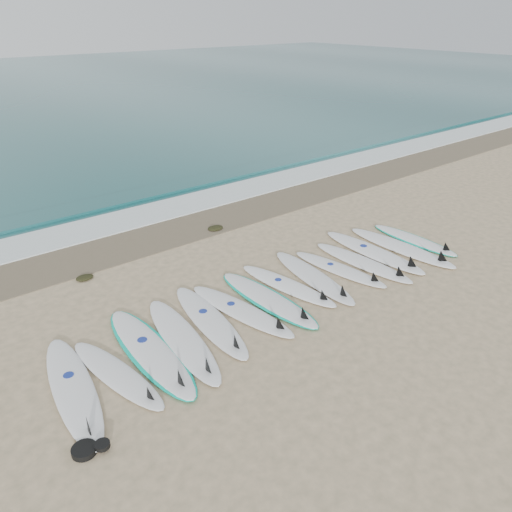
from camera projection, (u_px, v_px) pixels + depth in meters
ground at (282, 296)px, 9.71m from camera, size 120.00×120.00×0.00m
wet_sand_band at (174, 231)px, 12.57m from camera, size 120.00×1.80×0.01m
foam_band at (148, 214)px, 13.54m from camera, size 120.00×1.40×0.04m
wave_crest at (123, 199)px, 14.57m from camera, size 120.00×1.00×0.10m
surfboard_0 at (74, 390)px, 7.21m from camera, size 0.98×2.81×0.35m
surfboard_1 at (119, 375)px, 7.52m from camera, size 0.82×2.35×0.29m
surfboard_2 at (151, 352)px, 8.04m from camera, size 0.84×2.92×0.37m
surfboard_3 at (184, 340)px, 8.30m from camera, size 1.00×2.84×0.36m
surfboard_4 at (211, 322)px, 8.80m from camera, size 0.93×2.73×0.34m
surfboard_5 at (243, 311)px, 9.11m from camera, size 0.89×2.60×0.33m
surfboard_6 at (269, 299)px, 9.50m from camera, size 0.70×2.67×0.34m
surfboard_7 at (290, 286)px, 9.95m from camera, size 0.82×2.46×0.31m
surfboard_8 at (315, 277)px, 10.26m from camera, size 0.95×2.70×0.34m
surfboard_9 at (342, 270)px, 10.58m from camera, size 0.77×2.37×0.30m
surfboard_10 at (365, 263)px, 10.85m from camera, size 0.66×2.58×0.33m
surfboard_11 at (375, 252)px, 11.31m from camera, size 0.64×2.84×0.36m
surfboard_12 at (403, 248)px, 11.53m from camera, size 0.67×2.86×0.36m
surfboard_13 at (415, 240)px, 11.96m from camera, size 0.59×2.34×0.30m
seaweed_near at (85, 278)px, 10.30m from camera, size 0.36×0.28×0.07m
seaweed_far at (215, 228)px, 12.63m from camera, size 0.41×0.32×0.08m
leash_coil at (88, 449)px, 6.26m from camera, size 0.46×0.36×0.11m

